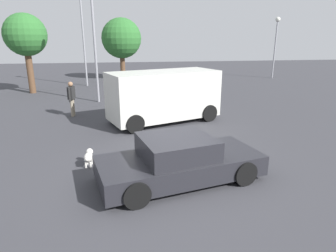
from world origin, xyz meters
The scene contains 10 objects.
ground_plane centered at (0.00, 0.00, 0.00)m, with size 80.00×80.00×0.00m, color #38383D.
sedan_foreground centered at (0.10, -0.10, 0.56)m, with size 4.55×2.68×1.22m.
dog centered at (-2.35, 1.23, 0.29)m, with size 0.27×0.68×0.45m.
van_white centered at (0.53, 5.58, 1.21)m, with size 5.20×3.49×2.25m.
pedestrian centered at (-3.68, 7.20, 0.99)m, with size 0.33×0.56×1.67m.
light_post_near centered at (-4.00, 16.71, 5.11)m, with size 0.44×0.44×7.74m.
light_post_mid centered at (12.90, 18.81, 3.79)m, with size 0.44×0.44×5.47m.
light_post_far centered at (-2.68, 10.38, 4.71)m, with size 0.44×0.44×7.03m.
tree_back_left centered at (-7.38, 14.09, 3.78)m, with size 2.74×2.74×5.21m.
tree_back_center centered at (-1.12, 20.21, 3.60)m, with size 3.51×3.51×5.38m.
Camera 1 is at (-1.29, -6.90, 3.62)m, focal length 30.82 mm.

